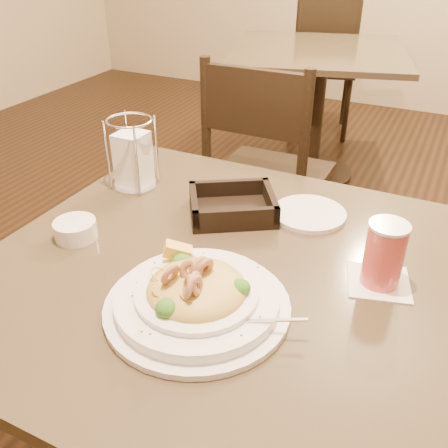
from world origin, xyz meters
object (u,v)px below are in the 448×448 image
at_px(dining_chair_near, 265,171).
at_px(butter_ramekin, 75,230).
at_px(main_table, 220,349).
at_px(background_table, 315,92).
at_px(napkin_caddy, 133,158).
at_px(bread_basket, 232,207).
at_px(dining_chair_far, 324,63).
at_px(pasta_bowl, 197,296).
at_px(drink_glass, 384,255).
at_px(side_plate, 309,213).

bearing_deg(dining_chair_near, butter_ramekin, 86.39).
bearing_deg(main_table, background_table, 101.27).
bearing_deg(napkin_caddy, dining_chair_near, 82.96).
bearing_deg(bread_basket, dining_chair_near, 105.47).
bearing_deg(butter_ramekin, dining_chair_far, 94.80).
bearing_deg(napkin_caddy, bread_basket, -4.95).
bearing_deg(napkin_caddy, pasta_bowl, -43.33).
height_order(drink_glass, butter_ramekin, drink_glass).
bearing_deg(main_table, dining_chair_near, 105.93).
relative_size(main_table, dining_chair_far, 0.97).
bearing_deg(dining_chair_far, side_plate, 89.29).
height_order(background_table, dining_chair_far, dining_chair_far).
bearing_deg(side_plate, main_table, -111.22).
height_order(background_table, drink_glass, drink_glass).
relative_size(pasta_bowl, side_plate, 2.11).
xyz_separation_m(dining_chair_far, drink_glass, (0.84, -2.59, 0.30)).
xyz_separation_m(dining_chair_near, side_plate, (0.36, -0.64, 0.24)).
bearing_deg(butter_ramekin, dining_chair_near, 86.50).
height_order(dining_chair_near, side_plate, dining_chair_near).
xyz_separation_m(dining_chair_near, pasta_bowl, (0.28, -1.04, 0.26)).
bearing_deg(dining_chair_far, butter_ramekin, 79.11).
relative_size(napkin_caddy, side_plate, 1.06).
bearing_deg(bread_basket, drink_glass, -17.23).
height_order(pasta_bowl, napkin_caddy, napkin_caddy).
xyz_separation_m(bread_basket, butter_ramekin, (-0.26, -0.23, 0.00)).
bearing_deg(butter_ramekin, bread_basket, 42.31).
bearing_deg(dining_chair_near, bread_basket, 105.36).
height_order(background_table, napkin_caddy, napkin_caddy).
height_order(bread_basket, butter_ramekin, bread_basket).
bearing_deg(pasta_bowl, drink_glass, 38.53).
xyz_separation_m(bread_basket, napkin_caddy, (-0.28, 0.02, 0.06)).
xyz_separation_m(dining_chair_far, napkin_caddy, (0.20, -2.45, 0.31)).
height_order(dining_chair_near, dining_chair_far, same).
relative_size(drink_glass, side_plate, 0.82).
height_order(dining_chair_near, pasta_bowl, dining_chair_near).
distance_m(bread_basket, side_plate, 0.18).
bearing_deg(drink_glass, side_plate, 136.73).
height_order(dining_chair_far, napkin_caddy, dining_chair_far).
xyz_separation_m(pasta_bowl, napkin_caddy, (-0.37, 0.35, 0.05)).
relative_size(dining_chair_near, butter_ramekin, 10.45).
height_order(main_table, dining_chair_near, dining_chair_near).
bearing_deg(main_table, dining_chair_far, 101.54).
relative_size(drink_glass, bread_basket, 0.57).
distance_m(main_table, pasta_bowl, 0.30).
height_order(main_table, napkin_caddy, napkin_caddy).
height_order(main_table, butter_ramekin, butter_ramekin).
bearing_deg(drink_glass, bread_basket, 162.77).
bearing_deg(napkin_caddy, main_table, -31.46).
bearing_deg(bread_basket, napkin_caddy, 175.05).
xyz_separation_m(drink_glass, napkin_caddy, (-0.64, 0.13, 0.01)).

